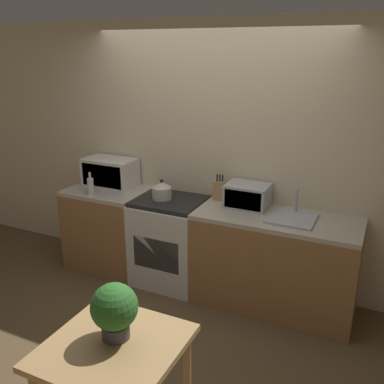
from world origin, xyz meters
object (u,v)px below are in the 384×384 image
(stove_range, at_px, (171,241))
(toaster_oven, at_px, (247,196))
(kettle, at_px, (162,190))
(microwave, at_px, (110,172))
(bottle, at_px, (91,186))
(dining_table, at_px, (114,361))

(stove_range, distance_m, toaster_oven, 0.95)
(toaster_oven, bearing_deg, kettle, -169.94)
(microwave, height_order, bottle, microwave)
(bottle, height_order, toaster_oven, bottle)
(stove_range, bearing_deg, dining_table, -71.02)
(bottle, bearing_deg, microwave, 85.47)
(microwave, xyz_separation_m, bottle, (-0.02, -0.31, -0.06))
(stove_range, height_order, dining_table, stove_range)
(microwave, relative_size, toaster_oven, 1.40)
(kettle, distance_m, dining_table, 2.06)
(stove_range, relative_size, microwave, 1.62)
(kettle, relative_size, microwave, 0.37)
(stove_range, xyz_separation_m, bottle, (-0.82, -0.19, 0.54))
(stove_range, distance_m, microwave, 1.01)
(microwave, relative_size, bottle, 2.45)
(microwave, relative_size, dining_table, 0.73)
(kettle, relative_size, dining_table, 0.27)
(stove_range, distance_m, kettle, 0.55)
(stove_range, relative_size, toaster_oven, 2.26)
(kettle, distance_m, toaster_oven, 0.85)
(kettle, bearing_deg, dining_table, -68.74)
(stove_range, height_order, microwave, microwave)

